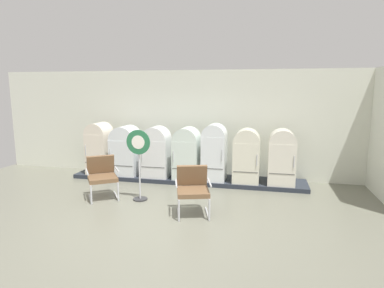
{
  "coord_description": "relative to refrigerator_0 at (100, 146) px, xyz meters",
  "views": [
    {
      "loc": [
        2.02,
        -5.32,
        2.49
      ],
      "look_at": [
        0.21,
        2.75,
        1.07
      ],
      "focal_mm": 30.57,
      "sensor_mm": 36.0,
      "label": 1
    }
  ],
  "objects": [
    {
      "name": "ground",
      "position": [
        2.5,
        -2.92,
        -0.89
      ],
      "size": [
        12.0,
        10.0,
        0.05
      ],
      "primitive_type": "cube",
      "color": "slate"
    },
    {
      "name": "back_wall",
      "position": [
        2.5,
        0.74,
        0.64
      ],
      "size": [
        11.76,
        0.12,
        2.98
      ],
      "color": "silver",
      "rests_on": "ground"
    },
    {
      "name": "display_plinth",
      "position": [
        2.5,
        0.11,
        -0.81
      ],
      "size": [
        6.28,
        0.95,
        0.11
      ],
      "primitive_type": "cube",
      "color": "#262C37",
      "rests_on": "ground"
    },
    {
      "name": "refrigerator_0",
      "position": [
        0.0,
        0.0,
        0.0
      ],
      "size": [
        0.59,
        0.68,
        1.43
      ],
      "color": "silver",
      "rests_on": "display_plinth"
    },
    {
      "name": "refrigerator_1",
      "position": [
        0.78,
        0.02,
        -0.05
      ],
      "size": [
        0.72,
        0.73,
        1.35
      ],
      "color": "white",
      "rests_on": "display_plinth"
    },
    {
      "name": "refrigerator_2",
      "position": [
        1.69,
        -0.03,
        -0.04
      ],
      "size": [
        0.7,
        0.63,
        1.37
      ],
      "color": "white",
      "rests_on": "display_plinth"
    },
    {
      "name": "refrigerator_3",
      "position": [
        2.52,
        0.01,
        -0.04
      ],
      "size": [
        0.66,
        0.71,
        1.36
      ],
      "color": "silver",
      "rests_on": "display_plinth"
    },
    {
      "name": "refrigerator_4",
      "position": [
        3.26,
        -0.02,
        0.02
      ],
      "size": [
        0.6,
        0.65,
        1.47
      ],
      "color": "white",
      "rests_on": "display_plinth"
    },
    {
      "name": "refrigerator_5",
      "position": [
        4.09,
        -0.02,
        -0.04
      ],
      "size": [
        0.66,
        0.64,
        1.37
      ],
      "color": "silver",
      "rests_on": "display_plinth"
    },
    {
      "name": "refrigerator_6",
      "position": [
        4.96,
        -0.02,
        -0.03
      ],
      "size": [
        0.66,
        0.64,
        1.38
      ],
      "color": "silver",
      "rests_on": "display_plinth"
    },
    {
      "name": "armchair_left",
      "position": [
        0.93,
        -1.64,
        -0.32
      ],
      "size": [
        0.9,
        0.92,
        0.95
      ],
      "color": "silver",
      "rests_on": "ground"
    },
    {
      "name": "armchair_right",
      "position": [
        3.16,
        -2.14,
        -0.32
      ],
      "size": [
        0.81,
        0.84,
        0.95
      ],
      "color": "silver",
      "rests_on": "ground"
    },
    {
      "name": "sign_stand",
      "position": [
        1.83,
        -1.63,
        -0.01
      ],
      "size": [
        0.54,
        0.32,
        1.59
      ],
      "color": "#2D2D30",
      "rests_on": "ground"
    }
  ]
}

